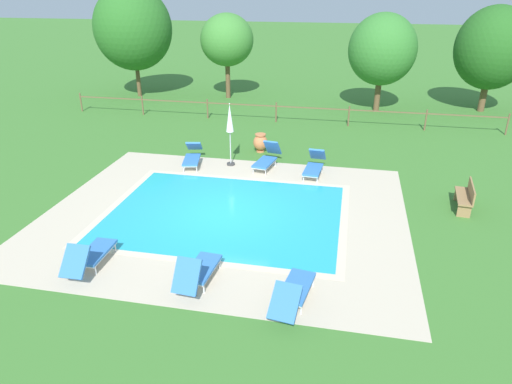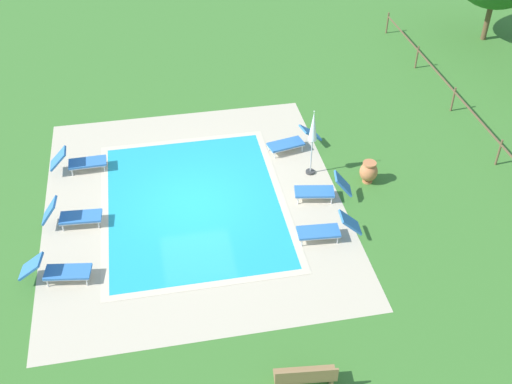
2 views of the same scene
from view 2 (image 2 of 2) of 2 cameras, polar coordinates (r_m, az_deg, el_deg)
The scene contains 14 objects.
ground_plane at distance 20.87m, azimuth -5.67°, elevation -1.02°, with size 160.00×160.00×0.00m, color #3D752D.
pool_deck_paving at distance 20.87m, azimuth -5.67°, elevation -1.01°, with size 11.36×9.67×0.01m, color beige.
swimming_pool_water at distance 20.86m, azimuth -5.67°, elevation -1.01°, with size 7.25×5.56×0.01m, color #23A8C1.
pool_coping_rim at distance 20.86m, azimuth -5.68°, elevation -1.00°, with size 7.73×6.04×0.01m.
sun_lounger_north_near_steps at distance 23.09m, azimuth 3.38°, elevation 4.64°, with size 1.00×2.08×0.83m.
sun_lounger_north_mid at distance 18.83m, azimuth -17.60°, elevation -6.81°, with size 0.89×2.05×0.86m.
sun_lounger_north_far at distance 20.81m, azimuth 6.07°, elevation 0.22°, with size 0.92×1.94×0.98m.
sun_lounger_north_end at distance 22.83m, azimuth -15.76°, elevation 2.68°, with size 0.64×1.93×0.94m.
sun_lounger_south_near_corner at distance 19.34m, azimuth 6.53°, elevation -3.39°, with size 0.75×1.99×0.90m.
sun_lounger_south_mid at distance 20.52m, azimuth -16.38°, elevation -2.04°, with size 0.73×1.85×1.02m.
patio_umbrella_closed_row_west at distance 21.16m, azimuth 5.20°, elevation 5.58°, with size 0.32×0.32×2.53m.
wooden_bench_lawn_side at distance 15.63m, azimuth 4.51°, elevation -16.36°, with size 0.60×1.54×0.87m.
terracotta_urn_near_fence at distance 21.76m, azimuth 10.18°, elevation 1.84°, with size 0.62×0.62×0.81m.
perimeter_fence at distance 23.69m, azimuth 21.28°, elevation 3.72°, with size 22.66×0.08×1.05m.
Camera 2 is at (16.11, -0.97, 13.23)m, focal length 44.06 mm.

